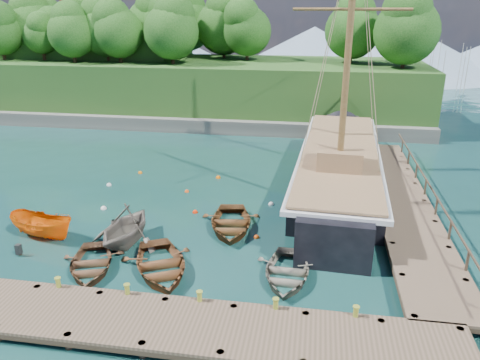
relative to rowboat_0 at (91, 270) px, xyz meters
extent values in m
plane|color=#163631|center=(3.82, 2.70, 0.00)|extent=(160.00, 160.00, 0.00)
cube|color=brown|center=(5.82, -3.80, 0.54)|extent=(20.00, 3.20, 0.12)
cube|color=black|center=(5.82, -3.80, 0.38)|extent=(20.00, 3.20, 0.20)
cylinder|color=black|center=(15.52, -2.50, 0.05)|extent=(0.28, 0.28, 1.10)
cube|color=brown|center=(15.32, 9.70, 0.54)|extent=(3.20, 24.00, 0.12)
cube|color=black|center=(15.32, 9.70, 0.38)|extent=(3.20, 24.00, 0.20)
cylinder|color=black|center=(14.02, -2.00, 0.05)|extent=(0.28, 0.28, 1.10)
cylinder|color=black|center=(14.02, 21.40, 0.05)|extent=(0.28, 0.28, 1.10)
cylinder|color=black|center=(16.62, 21.40, 0.05)|extent=(0.28, 0.28, 1.10)
cylinder|color=olive|center=(-0.18, -2.40, 0.00)|extent=(0.26, 0.26, 0.45)
cylinder|color=olive|center=(2.82, -2.40, 0.00)|extent=(0.26, 0.26, 0.45)
cylinder|color=olive|center=(5.82, -2.40, 0.00)|extent=(0.26, 0.26, 0.45)
cylinder|color=olive|center=(8.82, -2.40, 0.00)|extent=(0.26, 0.26, 0.45)
cylinder|color=olive|center=(11.82, -2.40, 0.00)|extent=(0.26, 0.26, 0.45)
imported|color=brown|center=(0.00, 0.00, 0.00)|extent=(4.07, 4.78, 0.84)
imported|color=#6C6258|center=(0.63, 2.75, 0.00)|extent=(4.12, 4.62, 2.21)
imported|color=brown|center=(3.27, 0.33, 0.00)|extent=(5.16, 5.75, 0.98)
imported|color=#6D6759|center=(9.02, 0.75, 0.00)|extent=(3.08, 4.27, 0.87)
imported|color=#563419|center=(5.64, 5.20, 0.00)|extent=(4.02, 5.15, 0.97)
imported|color=orange|center=(-3.96, 2.66, 0.00)|extent=(4.18, 2.36, 1.52)
imported|color=silver|center=(10.82, 4.54, 0.00)|extent=(2.28, 5.19, 1.96)
cube|color=black|center=(11.63, 12.51, 0.82)|extent=(5.91, 15.86, 3.24)
cube|color=black|center=(12.17, 22.53, 0.82)|extent=(3.05, 5.05, 2.92)
cube|color=black|center=(11.15, 3.60, 0.82)|extent=(3.76, 4.20, 3.08)
cube|color=silver|center=(11.63, 12.51, 2.39)|extent=(6.22, 20.76, 0.25)
cube|color=brown|center=(11.63, 12.51, 2.64)|extent=(5.74, 20.29, 0.12)
cube|color=brown|center=(11.45, 9.17, 3.24)|extent=(2.69, 3.13, 1.20)
cylinder|color=brown|center=(12.37, 26.14, 3.84)|extent=(0.61, 6.90, 1.69)
cylinder|color=brown|center=(11.85, 16.52, 11.25)|extent=(0.36, 0.36, 17.23)
cylinder|color=brown|center=(11.41, 8.50, 10.56)|extent=(0.36, 0.36, 15.85)
cylinder|color=#8C7A59|center=(12.19, 22.82, 11.49)|extent=(0.70, 11.90, 10.01)
sphere|color=white|center=(-2.42, 6.63, 0.00)|extent=(0.36, 0.36, 0.36)
sphere|color=#EE5113|center=(1.80, 10.13, 0.00)|extent=(0.29, 0.29, 0.29)
sphere|color=red|center=(3.17, 7.01, 0.00)|extent=(0.32, 0.32, 0.32)
sphere|color=white|center=(7.50, 8.93, 0.00)|extent=(0.33, 0.33, 0.33)
sphere|color=orange|center=(-2.56, 13.13, 0.00)|extent=(0.31, 0.31, 0.31)
sphere|color=#E05C00|center=(3.30, 13.07, 0.00)|extent=(0.34, 0.34, 0.34)
sphere|color=white|center=(-3.76, 10.40, 0.00)|extent=(0.34, 0.34, 0.34)
sphere|color=#DD4C0C|center=(7.19, 4.42, 0.00)|extent=(0.30, 0.30, 0.30)
cube|color=#474744|center=(-4.18, 26.70, 0.60)|extent=(50.00, 4.00, 1.40)
cube|color=#1F4A1B|center=(-4.18, 32.70, 3.00)|extent=(50.00, 14.00, 6.00)
cube|color=#1F4A1B|center=(-18.18, 36.70, 5.00)|extent=(24.00, 12.00, 10.00)
cylinder|color=#382616|center=(-12.29, 30.82, 6.70)|extent=(0.36, 0.36, 1.40)
sphere|color=#144611|center=(-12.29, 30.82, 9.10)|extent=(5.42, 5.42, 5.42)
cylinder|color=#382616|center=(-10.36, 29.52, 6.70)|extent=(0.36, 0.36, 1.40)
sphere|color=#144611|center=(-10.36, 29.52, 8.96)|extent=(5.02, 5.02, 5.02)
cylinder|color=#382616|center=(-23.97, 29.97, 6.70)|extent=(0.36, 0.36, 1.40)
sphere|color=#144611|center=(-23.97, 29.97, 8.88)|extent=(4.79, 4.79, 4.79)
cylinder|color=#382616|center=(-16.92, 37.49, 6.70)|extent=(0.36, 0.36, 1.40)
sphere|color=#144611|center=(-16.92, 37.49, 9.39)|extent=(6.25, 6.25, 6.25)
cylinder|color=#382616|center=(17.72, 29.36, 6.70)|extent=(0.36, 0.36, 1.40)
sphere|color=#144611|center=(17.72, 29.36, 9.30)|extent=(6.00, 6.00, 6.00)
cylinder|color=#382616|center=(-21.77, 33.02, 6.70)|extent=(0.36, 0.36, 1.40)
sphere|color=#144611|center=(-21.77, 33.02, 9.26)|extent=(5.89, 5.89, 5.89)
cylinder|color=#382616|center=(2.21, 33.92, 6.70)|extent=(0.36, 0.36, 1.40)
sphere|color=#144611|center=(2.21, 33.92, 9.00)|extent=(5.13, 5.13, 5.13)
cylinder|color=#382616|center=(-17.71, 38.23, 6.70)|extent=(0.36, 0.36, 1.40)
sphere|color=#144611|center=(-17.71, 38.23, 8.88)|extent=(4.80, 4.80, 4.80)
cylinder|color=#382616|center=(-6.34, 32.90, 6.70)|extent=(0.36, 0.36, 1.40)
sphere|color=#144611|center=(-6.34, 32.90, 9.24)|extent=(5.82, 5.82, 5.82)
cylinder|color=#382616|center=(-0.76, 36.06, 6.70)|extent=(0.36, 0.36, 1.40)
sphere|color=#144611|center=(-0.76, 36.06, 9.32)|extent=(6.05, 6.05, 6.05)
cylinder|color=#382616|center=(17.90, 30.36, 6.70)|extent=(0.36, 0.36, 1.40)
sphere|color=#144611|center=(17.90, 30.36, 8.87)|extent=(4.77, 4.77, 4.77)
cylinder|color=#382616|center=(-4.69, 29.25, 6.70)|extent=(0.36, 0.36, 1.40)
sphere|color=#144611|center=(-4.69, 29.25, 9.11)|extent=(5.47, 5.47, 5.47)
cylinder|color=#382616|center=(13.09, 33.10, 6.70)|extent=(0.36, 0.36, 1.40)
sphere|color=#144611|center=(13.09, 33.10, 9.14)|extent=(5.55, 5.55, 5.55)
cylinder|color=#382616|center=(-6.20, 40.46, 6.70)|extent=(0.36, 0.36, 1.40)
sphere|color=#144611|center=(-6.20, 40.46, 9.39)|extent=(6.25, 6.25, 6.25)
cylinder|color=#382616|center=(-24.39, 38.53, 6.70)|extent=(0.36, 0.36, 1.40)
sphere|color=#144611|center=(-24.39, 38.53, 9.09)|extent=(5.41, 5.41, 5.41)
cylinder|color=#382616|center=(-14.09, 34.11, 6.70)|extent=(0.36, 0.36, 1.40)
sphere|color=#144611|center=(-14.09, 34.11, 9.12)|extent=(5.47, 5.47, 5.47)
cylinder|color=#382616|center=(-19.45, 30.34, 6.70)|extent=(0.36, 0.36, 1.40)
sphere|color=#144611|center=(-19.45, 30.34, 8.52)|extent=(3.77, 3.77, 3.77)
cylinder|color=#382616|center=(-15.79, 34.18, 6.70)|extent=(0.36, 0.36, 1.40)
sphere|color=#144611|center=(-15.79, 34.18, 9.31)|extent=(6.04, 6.04, 6.04)
cylinder|color=#382616|center=(-1.91, 41.07, 6.70)|extent=(0.36, 0.36, 1.40)
sphere|color=#144611|center=(-1.91, 41.07, 9.26)|extent=(5.89, 5.89, 5.89)
cylinder|color=#382616|center=(-8.08, 33.73, 6.70)|extent=(0.36, 0.36, 1.40)
sphere|color=#144611|center=(-8.08, 33.73, 9.33)|extent=(6.08, 6.08, 6.08)
cylinder|color=#382616|center=(-19.08, 31.95, 6.70)|extent=(0.36, 0.36, 1.40)
sphere|color=#144611|center=(-19.08, 31.95, 8.69)|extent=(4.25, 4.25, 4.25)
cylinder|color=#382616|center=(-15.10, 28.76, 6.70)|extent=(0.36, 0.36, 1.40)
sphere|color=#144611|center=(-15.10, 28.76, 8.87)|extent=(4.77, 4.77, 4.77)
cube|color=silver|center=(-16.18, 35.70, 10.50)|extent=(4.00, 5.00, 3.00)
cone|color=#728CA5|center=(23.82, 72.70, 4.50)|extent=(36.00, 36.00, 9.00)
cone|color=#728CA5|center=(8.82, 72.70, 4.00)|extent=(32.00, 32.00, 8.00)
cone|color=#728CA5|center=(-26.18, 72.70, 5.00)|extent=(40.00, 40.00, 10.00)
camera|label=1|loc=(9.93, -17.53, 11.51)|focal=35.00mm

